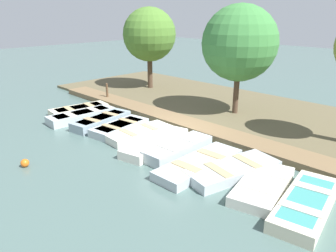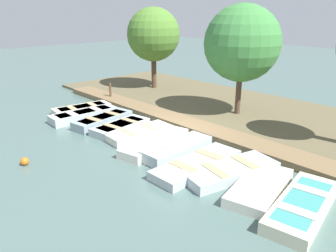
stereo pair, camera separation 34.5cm
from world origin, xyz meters
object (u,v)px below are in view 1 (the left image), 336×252
at_px(rowboat_6, 178,148).
at_px(mooring_post_near, 107,92).
at_px(buoy, 25,163).
at_px(rowboat_9, 263,185).
at_px(rowboat_4, 139,133).
at_px(rowboat_7, 199,164).
at_px(rowboat_3, 120,127).
at_px(rowboat_10, 306,204).
at_px(park_tree_left, 240,43).
at_px(park_tree_far_left, 149,35).
at_px(rowboat_5, 156,143).
at_px(rowboat_8, 233,170).
at_px(rowboat_2, 102,121).
at_px(rowboat_0, 79,109).
at_px(rowboat_1, 82,116).

relative_size(rowboat_6, mooring_post_near, 2.70).
distance_m(rowboat_6, buoy, 5.33).
relative_size(rowboat_6, rowboat_9, 0.99).
distance_m(rowboat_4, rowboat_7, 3.68).
bearing_deg(rowboat_3, rowboat_4, 89.16).
distance_m(rowboat_4, buoy, 4.59).
height_order(rowboat_10, park_tree_left, park_tree_left).
bearing_deg(park_tree_far_left, rowboat_5, 49.18).
bearing_deg(rowboat_8, rowboat_2, -74.40).
bearing_deg(park_tree_left, rowboat_10, 47.06).
height_order(rowboat_9, park_tree_left, park_tree_left).
bearing_deg(rowboat_10, rowboat_7, -96.95).
bearing_deg(rowboat_9, rowboat_3, -104.04).
relative_size(rowboat_5, buoy, 12.37).
bearing_deg(park_tree_left, park_tree_far_left, -96.46).
bearing_deg(rowboat_4, rowboat_2, -79.78).
height_order(rowboat_10, buoy, rowboat_10).
xyz_separation_m(rowboat_9, mooring_post_near, (-2.62, -11.57, 0.39)).
height_order(rowboat_5, rowboat_7, rowboat_5).
height_order(rowboat_0, rowboat_4, rowboat_4).
distance_m(rowboat_4, park_tree_left, 6.44).
bearing_deg(rowboat_5, rowboat_7, 72.67).
height_order(rowboat_5, rowboat_10, rowboat_10).
relative_size(rowboat_0, rowboat_7, 0.87).
height_order(rowboat_6, buoy, rowboat_6).
bearing_deg(rowboat_2, rowboat_10, 80.59).
relative_size(rowboat_3, park_tree_left, 0.52).
xyz_separation_m(rowboat_7, mooring_post_near, (-2.85, -9.32, 0.39)).
bearing_deg(rowboat_3, rowboat_7, 78.45).
distance_m(rowboat_0, rowboat_10, 12.10).
height_order(rowboat_7, buoy, rowboat_7).
bearing_deg(rowboat_0, park_tree_far_left, -161.22).
xyz_separation_m(rowboat_5, park_tree_far_left, (-6.45, -7.47, 3.38)).
xyz_separation_m(rowboat_5, rowboat_8, (-0.22, 3.40, -0.01)).
bearing_deg(rowboat_6, rowboat_10, 85.84).
distance_m(rowboat_1, park_tree_far_left, 7.86).
relative_size(rowboat_0, rowboat_6, 1.03).
distance_m(rowboat_7, mooring_post_near, 9.76).
relative_size(rowboat_0, rowboat_1, 0.91).
bearing_deg(rowboat_2, buoy, 13.60).
relative_size(buoy, park_tree_far_left, 0.05).
distance_m(rowboat_4, mooring_post_near, 6.17).
distance_m(rowboat_6, mooring_post_near, 8.39).
bearing_deg(rowboat_1, rowboat_9, 94.31).
bearing_deg(rowboat_6, mooring_post_near, -108.83).
bearing_deg(rowboat_1, mooring_post_near, -142.95).
height_order(rowboat_4, park_tree_far_left, park_tree_far_left).
height_order(rowboat_3, rowboat_7, rowboat_3).
xyz_separation_m(rowboat_1, rowboat_5, (-0.22, 5.02, -0.03)).
relative_size(rowboat_4, rowboat_10, 0.87).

